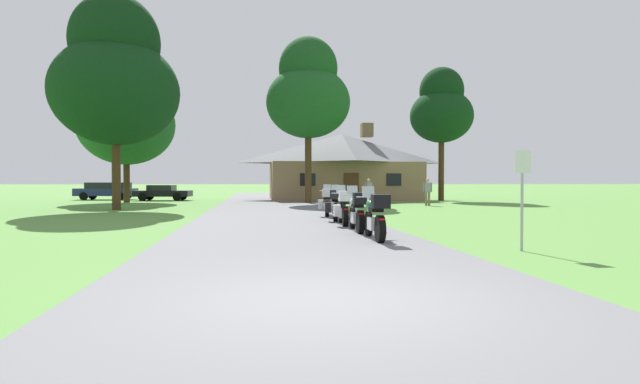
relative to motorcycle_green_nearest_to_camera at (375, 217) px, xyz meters
The scene contains 17 objects.
ground_plane 14.07m from the motorcycle_green_nearest_to_camera, 98.05° to the left, with size 500.00×500.00×0.00m, color #56893D.
asphalt_driveway 12.09m from the motorcycle_green_nearest_to_camera, 99.38° to the left, with size 6.40×80.00×0.06m, color slate.
motorcycle_green_nearest_to_camera is the anchor object (origin of this frame).
motorcycle_silver_second_in_row 2.05m from the motorcycle_green_nearest_to_camera, 90.94° to the left, with size 0.66×2.08×1.30m.
motorcycle_silver_third_in_row 4.17m from the motorcycle_green_nearest_to_camera, 90.56° to the left, with size 0.80×2.08×1.30m.
motorcycle_white_fourth_in_row 6.17m from the motorcycle_green_nearest_to_camera, 89.98° to the left, with size 0.92×2.08×1.30m.
motorcycle_black_farthest_in_row 8.56m from the motorcycle_green_nearest_to_camera, 89.78° to the left, with size 0.90×2.08×1.30m.
stone_lodge 28.27m from the motorcycle_green_nearest_to_camera, 81.88° to the left, with size 11.96×8.42×6.15m.
bystander_gray_shirt_near_lodge 19.68m from the motorcycle_green_nearest_to_camera, 77.69° to the left, with size 0.52×0.33×1.67m.
bystander_gray_shirt_beside_signpost 19.25m from the motorcycle_green_nearest_to_camera, 67.00° to the left, with size 0.55×0.27×1.67m.
metal_signpost_roadside 3.42m from the motorcycle_green_nearest_to_camera, 35.23° to the right, with size 0.36×0.06×2.14m.
tree_right_of_lodge 29.09m from the motorcycle_green_nearest_to_camera, 66.10° to the left, with size 4.87×4.87×10.35m.
tree_by_lodge_front 22.46m from the motorcycle_green_nearest_to_camera, 88.41° to the left, with size 5.55×5.55×11.02m.
tree_left_near 19.36m from the motorcycle_green_nearest_to_camera, 123.23° to the left, with size 6.45×6.45×11.10m.
tree_left_far 28.72m from the motorcycle_green_nearest_to_camera, 115.19° to the left, with size 6.76×6.76×10.78m.
parked_navy_suv_far_left 34.20m from the motorcycle_green_nearest_to_camera, 115.69° to the left, with size 4.76×2.27×1.40m.
parked_black_sedan_far_left 30.16m from the motorcycle_green_nearest_to_camera, 109.40° to the left, with size 4.37×2.26×1.20m.
Camera 1 is at (-0.93, -5.95, 1.48)m, focal length 28.46 mm.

